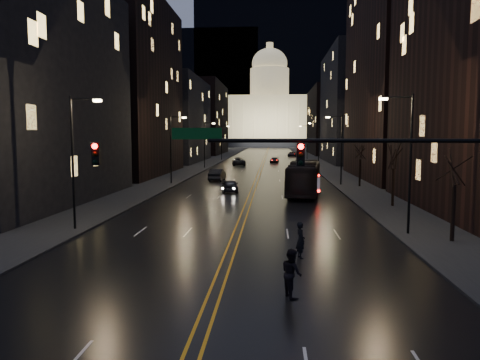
% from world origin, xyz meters
% --- Properties ---
extents(ground, '(900.00, 900.00, 0.00)m').
position_xyz_m(ground, '(0.00, 0.00, 0.00)').
color(ground, black).
rests_on(ground, ground).
extents(road, '(20.00, 320.00, 0.02)m').
position_xyz_m(road, '(0.00, 130.00, 0.01)').
color(road, black).
rests_on(road, ground).
extents(sidewalk_left, '(8.00, 320.00, 0.16)m').
position_xyz_m(sidewalk_left, '(-14.00, 130.00, 0.08)').
color(sidewalk_left, black).
rests_on(sidewalk_left, ground).
extents(sidewalk_right, '(8.00, 320.00, 0.16)m').
position_xyz_m(sidewalk_right, '(14.00, 130.00, 0.08)').
color(sidewalk_right, black).
rests_on(sidewalk_right, ground).
extents(center_line, '(0.62, 320.00, 0.01)m').
position_xyz_m(center_line, '(0.00, 130.00, 0.03)').
color(center_line, orange).
rests_on(center_line, road).
extents(building_left_near, '(12.00, 28.00, 22.00)m').
position_xyz_m(building_left_near, '(-21.00, 22.00, 11.00)').
color(building_left_near, black).
rests_on(building_left_near, ground).
extents(building_left_mid, '(12.00, 30.00, 28.00)m').
position_xyz_m(building_left_mid, '(-21.00, 54.00, 14.00)').
color(building_left_mid, black).
rests_on(building_left_mid, ground).
extents(building_left_far, '(12.00, 34.00, 20.00)m').
position_xyz_m(building_left_far, '(-21.00, 92.00, 10.00)').
color(building_left_far, black).
rests_on(building_left_far, ground).
extents(building_left_dist, '(12.00, 40.00, 24.00)m').
position_xyz_m(building_left_dist, '(-21.00, 140.00, 12.00)').
color(building_left_dist, black).
rests_on(building_left_dist, ground).
extents(building_right_tall, '(12.00, 30.00, 38.00)m').
position_xyz_m(building_right_tall, '(21.00, 50.00, 19.00)').
color(building_right_tall, black).
rests_on(building_right_tall, ground).
extents(building_right_mid, '(12.00, 34.00, 26.00)m').
position_xyz_m(building_right_mid, '(21.00, 92.00, 13.00)').
color(building_right_mid, black).
rests_on(building_right_mid, ground).
extents(building_right_dist, '(12.00, 40.00, 22.00)m').
position_xyz_m(building_right_dist, '(21.00, 140.00, 11.00)').
color(building_right_dist, black).
rests_on(building_right_dist, ground).
extents(mountain_ridge, '(520.00, 60.00, 130.00)m').
position_xyz_m(mountain_ridge, '(40.00, 380.00, 65.00)').
color(mountain_ridge, black).
rests_on(mountain_ridge, ground).
extents(capitol, '(90.00, 50.00, 58.50)m').
position_xyz_m(capitol, '(0.00, 250.00, 17.15)').
color(capitol, black).
rests_on(capitol, ground).
extents(traffic_signal, '(17.29, 0.45, 7.00)m').
position_xyz_m(traffic_signal, '(5.91, -0.00, 5.10)').
color(traffic_signal, black).
rests_on(traffic_signal, ground).
extents(streetlamp_right_near, '(2.13, 0.25, 9.00)m').
position_xyz_m(streetlamp_right_near, '(10.81, 10.00, 5.08)').
color(streetlamp_right_near, black).
rests_on(streetlamp_right_near, ground).
extents(streetlamp_left_near, '(2.13, 0.25, 9.00)m').
position_xyz_m(streetlamp_left_near, '(-10.81, 10.00, 5.08)').
color(streetlamp_left_near, black).
rests_on(streetlamp_left_near, ground).
extents(streetlamp_right_mid, '(2.13, 0.25, 9.00)m').
position_xyz_m(streetlamp_right_mid, '(10.81, 40.00, 5.08)').
color(streetlamp_right_mid, black).
rests_on(streetlamp_right_mid, ground).
extents(streetlamp_left_mid, '(2.13, 0.25, 9.00)m').
position_xyz_m(streetlamp_left_mid, '(-10.81, 40.00, 5.08)').
color(streetlamp_left_mid, black).
rests_on(streetlamp_left_mid, ground).
extents(streetlamp_right_far, '(2.13, 0.25, 9.00)m').
position_xyz_m(streetlamp_right_far, '(10.81, 70.00, 5.08)').
color(streetlamp_right_far, black).
rests_on(streetlamp_right_far, ground).
extents(streetlamp_left_far, '(2.13, 0.25, 9.00)m').
position_xyz_m(streetlamp_left_far, '(-10.81, 70.00, 5.08)').
color(streetlamp_left_far, black).
rests_on(streetlamp_left_far, ground).
extents(streetlamp_right_dist, '(2.13, 0.25, 9.00)m').
position_xyz_m(streetlamp_right_dist, '(10.81, 100.00, 5.08)').
color(streetlamp_right_dist, black).
rests_on(streetlamp_right_dist, ground).
extents(streetlamp_left_dist, '(2.13, 0.25, 9.00)m').
position_xyz_m(streetlamp_left_dist, '(-10.81, 100.00, 5.08)').
color(streetlamp_left_dist, black).
rests_on(streetlamp_left_dist, ground).
extents(tree_right_near, '(2.40, 2.40, 6.65)m').
position_xyz_m(tree_right_near, '(13.00, 8.00, 4.53)').
color(tree_right_near, black).
rests_on(tree_right_near, ground).
extents(tree_right_mid, '(2.40, 2.40, 6.65)m').
position_xyz_m(tree_right_mid, '(13.00, 22.00, 4.53)').
color(tree_right_mid, black).
rests_on(tree_right_mid, ground).
extents(tree_right_far, '(2.40, 2.40, 6.65)m').
position_xyz_m(tree_right_far, '(13.00, 38.00, 4.53)').
color(tree_right_far, black).
rests_on(tree_right_far, ground).
extents(bus, '(4.59, 13.43, 3.67)m').
position_xyz_m(bus, '(5.71, 30.73, 1.83)').
color(bus, black).
rests_on(bus, ground).
extents(oncoming_car_a, '(2.34, 4.65, 1.52)m').
position_xyz_m(oncoming_car_a, '(-2.50, 31.98, 0.76)').
color(oncoming_car_a, black).
rests_on(oncoming_car_a, ground).
extents(oncoming_car_b, '(2.04, 5.23, 1.70)m').
position_xyz_m(oncoming_car_b, '(-5.55, 45.23, 0.85)').
color(oncoming_car_b, black).
rests_on(oncoming_car_b, ground).
extents(oncoming_car_c, '(3.37, 6.05, 1.60)m').
position_xyz_m(oncoming_car_c, '(-4.99, 79.37, 0.80)').
color(oncoming_car_c, black).
rests_on(oncoming_car_c, ground).
extents(oncoming_car_d, '(2.12, 4.52, 1.28)m').
position_xyz_m(oncoming_car_d, '(-6.02, 89.47, 0.64)').
color(oncoming_car_d, black).
rests_on(oncoming_car_d, ground).
extents(receding_car_a, '(2.13, 5.29, 1.71)m').
position_xyz_m(receding_car_a, '(5.37, 39.74, 0.85)').
color(receding_car_a, black).
rests_on(receding_car_a, ground).
extents(receding_car_b, '(1.79, 3.90, 1.29)m').
position_xyz_m(receding_car_b, '(6.51, 67.21, 0.65)').
color(receding_car_b, black).
rests_on(receding_car_b, ground).
extents(receding_car_c, '(2.30, 4.61, 1.29)m').
position_xyz_m(receding_car_c, '(2.62, 88.41, 0.64)').
color(receding_car_c, black).
rests_on(receding_car_c, ground).
extents(receding_car_d, '(3.10, 5.71, 1.52)m').
position_xyz_m(receding_car_d, '(8.11, 121.84, 0.76)').
color(receding_car_d, black).
rests_on(receding_car_d, ground).
extents(pedestrian_a, '(0.64, 0.81, 1.94)m').
position_xyz_m(pedestrian_a, '(3.78, 3.89, 0.97)').
color(pedestrian_a, black).
rests_on(pedestrian_a, ground).
extents(pedestrian_b, '(0.84, 1.08, 1.96)m').
position_xyz_m(pedestrian_b, '(3.09, -2.00, 0.98)').
color(pedestrian_b, black).
rests_on(pedestrian_b, ground).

